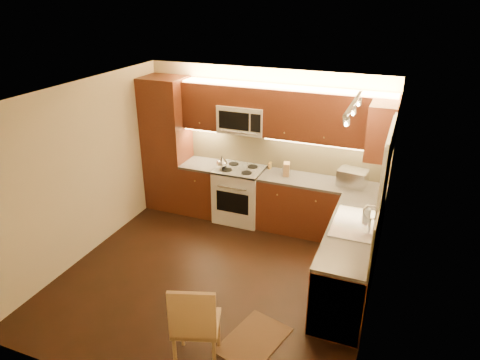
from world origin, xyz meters
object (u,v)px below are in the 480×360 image
at_px(toaster_oven, 353,178).
at_px(dining_chair, 196,321).
at_px(microwave, 243,119).
at_px(kettle, 222,162).
at_px(sink, 355,219).
at_px(knife_block, 286,169).
at_px(soap_bottle, 367,211).
at_px(stove, 240,194).

relative_size(toaster_oven, dining_chair, 0.40).
height_order(microwave, kettle, microwave).
height_order(sink, dining_chair, sink).
relative_size(microwave, dining_chair, 0.73).
distance_m(microwave, knife_block, 1.05).
relative_size(knife_block, soap_bottle, 1.18).
distance_m(toaster_oven, soap_bottle, 0.99).
xyz_separation_m(stove, kettle, (-0.27, -0.11, 0.57)).
height_order(microwave, dining_chair, microwave).
xyz_separation_m(sink, dining_chair, (-1.26, -1.92, -0.46)).
xyz_separation_m(toaster_oven, dining_chair, (-1.05, -3.10, -0.50)).
bearing_deg(knife_block, toaster_oven, -13.41).
xyz_separation_m(stove, soap_bottle, (2.11, -0.88, 0.53)).
bearing_deg(microwave, toaster_oven, -2.58).
relative_size(sink, soap_bottle, 4.84).
relative_size(kettle, knife_block, 1.04).
bearing_deg(knife_block, sink, -57.06).
relative_size(stove, kettle, 4.24).
bearing_deg(soap_bottle, microwave, 170.70).
xyz_separation_m(stove, toaster_oven, (1.79, 0.05, 0.56)).
xyz_separation_m(stove, dining_chair, (0.74, -3.05, 0.06)).
bearing_deg(stove, toaster_oven, 1.74).
bearing_deg(dining_chair, knife_block, 71.09).
xyz_separation_m(toaster_oven, soap_bottle, (0.32, -0.93, -0.03)).
distance_m(kettle, knife_block, 1.05).
bearing_deg(kettle, stove, -2.20).
xyz_separation_m(knife_block, dining_chair, (-0.03, -3.10, -0.49)).
relative_size(microwave, sink, 0.88).
bearing_deg(kettle, knife_block, -14.46).
relative_size(soap_bottle, dining_chair, 0.17).
relative_size(microwave, knife_block, 3.63).
height_order(knife_block, soap_bottle, knife_block).
height_order(toaster_oven, soap_bottle, toaster_oven).
bearing_deg(dining_chair, microwave, 84.67).
bearing_deg(sink, knife_block, 136.24).
bearing_deg(kettle, dining_chair, -94.28).
xyz_separation_m(sink, soap_bottle, (0.11, 0.25, 0.01)).
relative_size(stove, microwave, 1.21).
height_order(sink, knife_block, knife_block).
distance_m(microwave, soap_bottle, 2.45).
height_order(toaster_oven, dining_chair, toaster_oven).
distance_m(knife_block, dining_chair, 3.14).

